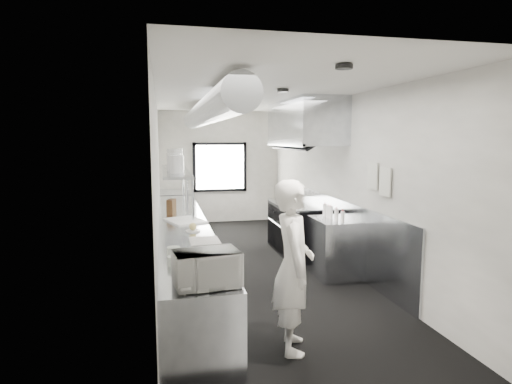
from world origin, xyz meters
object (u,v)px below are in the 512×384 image
exhaust_hood (304,123)px  microwave (207,269)px  plate_stack_a (176,164)px  squeeze_bottle_e (325,210)px  deli_tub_b (174,252)px  squeeze_bottle_c (331,213)px  squeeze_bottle_a (343,217)px  small_plate (193,231)px  cutting_board (185,221)px  plate_stack_d (173,158)px  prep_counter (184,253)px  plate_stack_b (174,162)px  plate_stack_c (176,159)px  squeeze_bottle_b (336,215)px  line_cook (293,266)px  far_work_table (176,211)px  knife_block (171,207)px  deli_tub_a (174,261)px  squeeze_bottle_d (328,212)px  pass_shelf (176,172)px  range (300,228)px  bottle_station (335,248)px

exhaust_hood → microwave: 4.71m
plate_stack_a → squeeze_bottle_e: size_ratio=1.44×
deli_tub_b → squeeze_bottle_c: squeeze_bottle_c is taller
squeeze_bottle_a → squeeze_bottle_c: (-0.07, 0.28, 0.02)m
exhaust_hood → small_plate: size_ratio=11.16×
cutting_board → plate_stack_d: plate_stack_d is taller
deli_tub_b → prep_counter: bearing=84.0°
small_plate → plate_stack_b: (-0.17, 1.87, 0.81)m
prep_counter → microwave: 2.81m
plate_stack_c → squeeze_bottle_b: bearing=-42.1°
line_cook → microwave: (-0.91, -0.48, 0.18)m
far_work_table → cutting_board: 3.61m
plate_stack_a → plate_stack_d: 1.56m
knife_block → small_plate: bearing=-60.9°
deli_tub_a → cutting_board: 2.23m
exhaust_hood → knife_block: size_ratio=9.23×
plate_stack_c → squeeze_bottle_e: size_ratio=1.88×
prep_counter → far_work_table: (0.00, 3.70, 0.00)m
deli_tub_b → exhaust_hood: bearing=50.7°
far_work_table → microwave: 6.47m
prep_counter → squeeze_bottle_b: bearing=-9.2°
cutting_board → squeeze_bottle_d: squeeze_bottle_d is taller
squeeze_bottle_a → squeeze_bottle_e: (-0.06, 0.53, 0.01)m
small_plate → cutting_board: 0.73m
exhaust_hood → line_cook: 3.99m
plate_stack_a → squeeze_bottle_c: bearing=-22.2°
plate_stack_a → squeeze_bottle_b: 2.64m
pass_shelf → microwave: size_ratio=6.06×
plate_stack_b → squeeze_bottle_a: bearing=-36.1°
squeeze_bottle_a → far_work_table: bearing=118.7°
cutting_board → plate_stack_b: bearing=95.6°
exhaust_hood → microwave: (-2.19, -3.95, -1.34)m
deli_tub_b → microwave: bearing=-75.9°
plate_stack_c → line_cook: bearing=-75.8°
squeeze_bottle_d → far_work_table: bearing=120.5°
squeeze_bottle_a → plate_stack_c: bearing=137.1°
plate_stack_c → squeeze_bottle_e: (2.25, -1.62, -0.76)m
cutting_board → squeeze_bottle_b: squeeze_bottle_b is taller
microwave → prep_counter: bearing=83.2°
pass_shelf → squeeze_bottle_b: 2.99m
deli_tub_b → squeeze_bottle_b: 2.80m
range → pass_shelf: bearing=172.3°
squeeze_bottle_b → deli_tub_a: bearing=-144.3°
knife_block → plate_stack_a: (0.09, -0.05, 0.69)m
far_work_table → plate_stack_d: size_ratio=3.44×
microwave → deli_tub_b: microwave is taller
squeeze_bottle_c → bottle_station: bearing=-10.8°
line_cook → deli_tub_b: 1.25m
prep_counter → knife_block: 0.99m
small_plate → plate_stack_c: (-0.13, 2.30, 0.84)m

